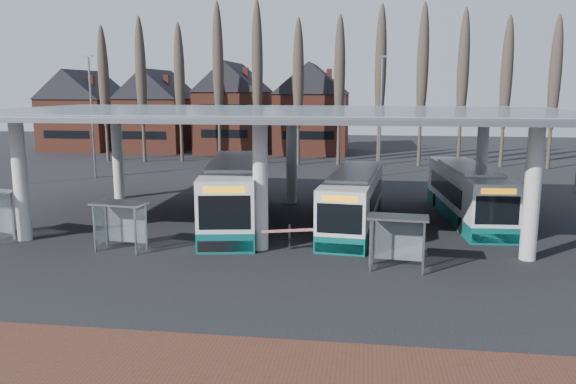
# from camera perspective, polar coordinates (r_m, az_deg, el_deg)

# --- Properties ---
(ground) EXTENTS (140.00, 140.00, 0.00)m
(ground) POSITION_cam_1_polar(r_m,az_deg,el_deg) (24.31, -3.85, -7.43)
(ground) COLOR black
(ground) RESTS_ON ground
(station_canopy) EXTENTS (32.00, 16.00, 6.34)m
(station_canopy) POSITION_cam_1_polar(r_m,az_deg,el_deg) (31.06, -0.97, 7.18)
(station_canopy) COLOR silver
(station_canopy) RESTS_ON ground
(poplar_row) EXTENTS (45.10, 1.10, 14.50)m
(poplar_row) POSITION_cam_1_polar(r_m,az_deg,el_deg) (55.86, 3.03, 11.79)
(poplar_row) COLOR #473D33
(poplar_row) RESTS_ON ground
(townhouse_row) EXTENTS (36.80, 10.30, 12.25)m
(townhouse_row) POSITION_cam_1_polar(r_m,az_deg,el_deg) (69.74, -9.36, 9.07)
(townhouse_row) COLOR brown
(townhouse_row) RESTS_ON ground
(lamp_post_a) EXTENTS (0.80, 0.16, 10.17)m
(lamp_post_a) POSITION_cam_1_polar(r_m,az_deg,el_deg) (50.15, -19.30, 7.45)
(lamp_post_a) COLOR slate
(lamp_post_a) RESTS_ON ground
(lamp_post_b) EXTENTS (0.80, 0.16, 10.17)m
(lamp_post_b) POSITION_cam_1_polar(r_m,az_deg,el_deg) (48.70, 9.40, 7.82)
(lamp_post_b) COLOR slate
(lamp_post_b) RESTS_ON ground
(bus_1) EXTENTS (4.81, 12.92, 3.51)m
(bus_1) POSITION_cam_1_polar(r_m,az_deg,el_deg) (31.78, -5.56, -0.11)
(bus_1) COLOR white
(bus_1) RESTS_ON ground
(bus_2) EXTENTS (3.37, 11.21, 3.07)m
(bus_2) POSITION_cam_1_polar(r_m,az_deg,el_deg) (30.78, 6.68, -0.88)
(bus_2) COLOR white
(bus_2) RESTS_ON ground
(bus_3) EXTENTS (3.27, 11.33, 3.11)m
(bus_3) POSITION_cam_1_polar(r_m,az_deg,el_deg) (34.01, 17.71, -0.19)
(bus_3) COLOR white
(bus_3) RESTS_ON ground
(shelter_1) EXTENTS (2.61, 1.54, 2.29)m
(shelter_1) POSITION_cam_1_polar(r_m,az_deg,el_deg) (27.23, -16.59, -2.26)
(shelter_1) COLOR gray
(shelter_1) RESTS_ON ground
(shelter_2) EXTENTS (2.57, 1.45, 2.29)m
(shelter_2) POSITION_cam_1_polar(r_m,az_deg,el_deg) (23.77, 11.10, -3.84)
(shelter_2) COLOR gray
(shelter_2) RESTS_ON ground
(barrier) EXTENTS (2.35, 1.02, 1.21)m
(barrier) POSITION_cam_1_polar(r_m,az_deg,el_deg) (25.91, 0.04, -4.10)
(barrier) COLOR black
(barrier) RESTS_ON ground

